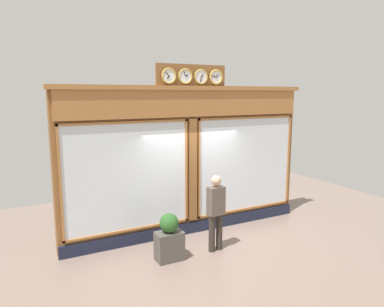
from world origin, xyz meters
name	(u,v)px	position (x,y,z in m)	size (l,w,h in m)	color
ground_plane	(264,286)	(0.00, 2.80, 0.00)	(14.00, 14.00, 0.00)	#7A665B
shop_facade	(190,160)	(0.00, -0.13, 1.82)	(6.41, 0.42, 4.07)	brown
pedestrian	(216,210)	(0.01, 1.14, 0.93)	(0.38, 0.25, 1.69)	#312A24
planter_box	(169,246)	(1.10, 1.09, 0.30)	(0.56, 0.36, 0.60)	#4C4742
planter_shrub	(169,223)	(1.10, 1.09, 0.80)	(0.39, 0.39, 0.39)	#285623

